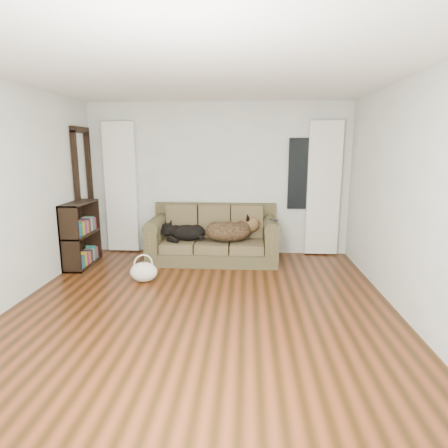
# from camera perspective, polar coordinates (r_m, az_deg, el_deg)

# --- Properties ---
(floor) EXTENTS (5.00, 5.00, 0.00)m
(floor) POSITION_cam_1_polar(r_m,az_deg,el_deg) (4.43, -3.44, -13.06)
(floor) COLOR black
(floor) RESTS_ON ground
(ceiling) EXTENTS (5.00, 5.00, 0.00)m
(ceiling) POSITION_cam_1_polar(r_m,az_deg,el_deg) (4.09, -3.92, 22.19)
(ceiling) COLOR white
(ceiling) RESTS_ON ground
(wall_back) EXTENTS (4.50, 0.04, 2.60)m
(wall_back) POSITION_cam_1_polar(r_m,az_deg,el_deg) (6.53, -0.92, 6.83)
(wall_back) COLOR silver
(wall_back) RESTS_ON ground
(wall_left) EXTENTS (0.04, 5.00, 2.60)m
(wall_left) POSITION_cam_1_polar(r_m,az_deg,el_deg) (4.88, -30.93, 3.53)
(wall_left) COLOR silver
(wall_left) RESTS_ON ground
(wall_right) EXTENTS (0.04, 5.00, 2.60)m
(wall_right) POSITION_cam_1_polar(r_m,az_deg,el_deg) (4.39, 26.95, 3.18)
(wall_right) COLOR silver
(wall_right) RESTS_ON ground
(curtain_left) EXTENTS (0.55, 0.08, 2.25)m
(curtain_left) POSITION_cam_1_polar(r_m,az_deg,el_deg) (6.82, -15.43, 5.35)
(curtain_left) COLOR white
(curtain_left) RESTS_ON ground
(curtain_right) EXTENTS (0.55, 0.08, 2.25)m
(curtain_right) POSITION_cam_1_polar(r_m,az_deg,el_deg) (6.58, 14.93, 5.16)
(curtain_right) COLOR white
(curtain_right) RESTS_ON ground
(window_pane) EXTENTS (0.50, 0.03, 1.20)m
(window_pane) POSITION_cam_1_polar(r_m,az_deg,el_deg) (6.54, 11.93, 7.47)
(window_pane) COLOR black
(window_pane) RESTS_ON wall_back
(door_casing) EXTENTS (0.07, 0.60, 2.10)m
(door_casing) POSITION_cam_1_polar(r_m,az_deg,el_deg) (6.67, -20.48, 4.03)
(door_casing) COLOR black
(door_casing) RESTS_ON ground
(sofa) EXTENTS (2.08, 0.90, 0.85)m
(sofa) POSITION_cam_1_polar(r_m,az_deg,el_deg) (6.15, -1.66, -1.50)
(sofa) COLOR brown
(sofa) RESTS_ON floor
(dog_black_lab) EXTENTS (0.67, 0.53, 0.25)m
(dog_black_lab) POSITION_cam_1_polar(r_m,az_deg,el_deg) (6.17, -5.97, -1.24)
(dog_black_lab) COLOR black
(dog_black_lab) RESTS_ON sofa
(dog_shepherd) EXTENTS (0.86, 0.67, 0.35)m
(dog_shepherd) POSITION_cam_1_polar(r_m,az_deg,el_deg) (6.10, 1.04, -1.23)
(dog_shepherd) COLOR black
(dog_shepherd) RESTS_ON sofa
(tv_remote) EXTENTS (0.14, 0.19, 0.02)m
(tv_remote) POSITION_cam_1_polar(r_m,az_deg,el_deg) (5.92, 7.51, 0.65)
(tv_remote) COLOR black
(tv_remote) RESTS_ON sofa
(tote_bag) EXTENTS (0.40, 0.32, 0.28)m
(tote_bag) POSITION_cam_1_polar(r_m,az_deg,el_deg) (5.37, -12.16, -6.95)
(tote_bag) COLOR silver
(tote_bag) RESTS_ON floor
(bookshelf) EXTENTS (0.36, 0.83, 1.02)m
(bookshelf) POSITION_cam_1_polar(r_m,az_deg,el_deg) (6.29, -20.95, -1.53)
(bookshelf) COLOR black
(bookshelf) RESTS_ON floor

